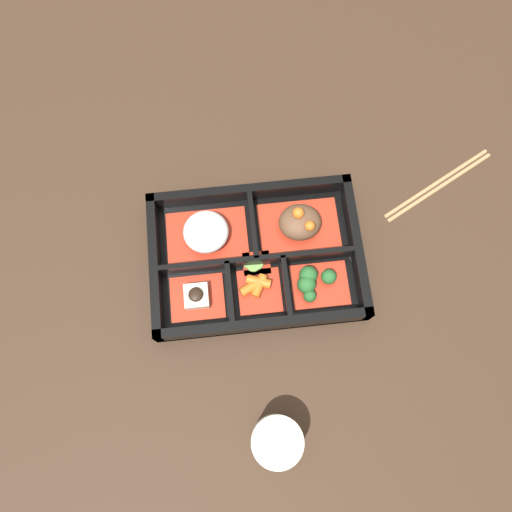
% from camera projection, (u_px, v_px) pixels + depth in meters
% --- Properties ---
extents(ground_plane, '(3.00, 3.00, 0.00)m').
position_uv_depth(ground_plane, '(256.00, 260.00, 0.82)').
color(ground_plane, '#382619').
extents(bento_base, '(0.34, 0.24, 0.01)m').
position_uv_depth(bento_base, '(256.00, 259.00, 0.82)').
color(bento_base, black).
rests_on(bento_base, ground_plane).
extents(bento_rim, '(0.34, 0.24, 0.05)m').
position_uv_depth(bento_rim, '(256.00, 258.00, 0.80)').
color(bento_rim, black).
rests_on(bento_rim, ground_plane).
extents(bowl_rice, '(0.13, 0.09, 0.04)m').
position_uv_depth(bowl_rice, '(206.00, 233.00, 0.81)').
color(bowl_rice, '#B22D19').
rests_on(bowl_rice, bento_base).
extents(bowl_stew, '(0.13, 0.09, 0.06)m').
position_uv_depth(bowl_stew, '(300.00, 223.00, 0.81)').
color(bowl_stew, '#B22D19').
rests_on(bowl_stew, bento_base).
extents(bowl_tofu, '(0.09, 0.07, 0.03)m').
position_uv_depth(bowl_tofu, '(197.00, 297.00, 0.79)').
color(bowl_tofu, '#B22D19').
rests_on(bowl_tofu, bento_base).
extents(bowl_carrots, '(0.07, 0.07, 0.02)m').
position_uv_depth(bowl_carrots, '(257.00, 288.00, 0.79)').
color(bowl_carrots, '#B22D19').
rests_on(bowl_carrots, bento_base).
extents(bowl_greens, '(0.09, 0.07, 0.03)m').
position_uv_depth(bowl_greens, '(313.00, 281.00, 0.79)').
color(bowl_greens, '#B22D19').
rests_on(bowl_greens, bento_base).
extents(bowl_pickles, '(0.04, 0.04, 0.01)m').
position_uv_depth(bowl_pickles, '(254.00, 264.00, 0.81)').
color(bowl_pickles, '#B22D19').
rests_on(bowl_pickles, bento_base).
extents(tea_cup, '(0.07, 0.07, 0.07)m').
position_uv_depth(tea_cup, '(274.00, 441.00, 0.71)').
color(tea_cup, beige).
rests_on(tea_cup, ground_plane).
extents(chopsticks, '(0.21, 0.12, 0.01)m').
position_uv_depth(chopsticks, '(438.00, 185.00, 0.86)').
color(chopsticks, '#A87F51').
rests_on(chopsticks, ground_plane).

